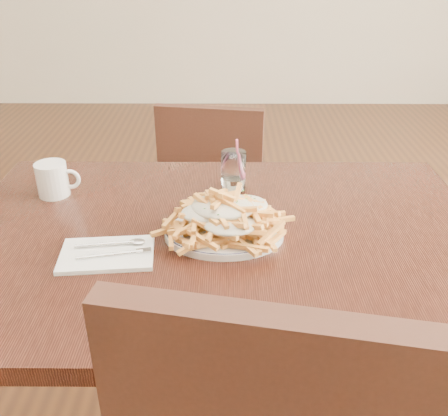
{
  "coord_description": "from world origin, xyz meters",
  "views": [
    {
      "loc": [
        0.01,
        -0.95,
        1.33
      ],
      "look_at": [
        0.01,
        -0.01,
        0.82
      ],
      "focal_mm": 40.0,
      "sensor_mm": 36.0,
      "label": 1
    }
  ],
  "objects_px": {
    "coffee_mug": "(53,179)",
    "chair_far": "(215,189)",
    "fries_plate": "(224,232)",
    "table": "(221,262)",
    "water_glass": "(233,173)",
    "loaded_fries": "(224,212)"
  },
  "relations": [
    {
      "from": "loaded_fries",
      "to": "water_glass",
      "type": "xyz_separation_m",
      "value": [
        0.02,
        0.24,
        -0.02
      ]
    },
    {
      "from": "chair_far",
      "to": "water_glass",
      "type": "height_order",
      "value": "water_glass"
    },
    {
      "from": "table",
      "to": "coffee_mug",
      "type": "distance_m",
      "value": 0.48
    },
    {
      "from": "loaded_fries",
      "to": "coffee_mug",
      "type": "relative_size",
      "value": 2.81
    },
    {
      "from": "fries_plate",
      "to": "coffee_mug",
      "type": "relative_size",
      "value": 2.54
    },
    {
      "from": "chair_far",
      "to": "fries_plate",
      "type": "distance_m",
      "value": 0.86
    },
    {
      "from": "table",
      "to": "fries_plate",
      "type": "relative_size",
      "value": 4.29
    },
    {
      "from": "coffee_mug",
      "to": "chair_far",
      "type": "bearing_deg",
      "value": 57.48
    },
    {
      "from": "water_glass",
      "to": "table",
      "type": "bearing_deg",
      "value": -97.55
    },
    {
      "from": "coffee_mug",
      "to": "table",
      "type": "bearing_deg",
      "value": -23.49
    },
    {
      "from": "chair_far",
      "to": "loaded_fries",
      "type": "xyz_separation_m",
      "value": [
        0.04,
        -0.81,
        0.34
      ]
    },
    {
      "from": "table",
      "to": "fries_plate",
      "type": "xyz_separation_m",
      "value": [
        0.01,
        -0.01,
        0.09
      ]
    },
    {
      "from": "table",
      "to": "coffee_mug",
      "type": "height_order",
      "value": "coffee_mug"
    },
    {
      "from": "fries_plate",
      "to": "water_glass",
      "type": "relative_size",
      "value": 2.0
    },
    {
      "from": "water_glass",
      "to": "fries_plate",
      "type": "bearing_deg",
      "value": -95.54
    },
    {
      "from": "fries_plate",
      "to": "coffee_mug",
      "type": "distance_m",
      "value": 0.48
    },
    {
      "from": "table",
      "to": "water_glass",
      "type": "xyz_separation_m",
      "value": [
        0.03,
        0.22,
        0.12
      ]
    },
    {
      "from": "fries_plate",
      "to": "coffee_mug",
      "type": "height_order",
      "value": "coffee_mug"
    },
    {
      "from": "coffee_mug",
      "to": "fries_plate",
      "type": "bearing_deg",
      "value": -24.57
    },
    {
      "from": "table",
      "to": "fries_plate",
      "type": "distance_m",
      "value": 0.09
    },
    {
      "from": "chair_far",
      "to": "loaded_fries",
      "type": "bearing_deg",
      "value": -86.97
    },
    {
      "from": "table",
      "to": "loaded_fries",
      "type": "distance_m",
      "value": 0.14
    }
  ]
}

